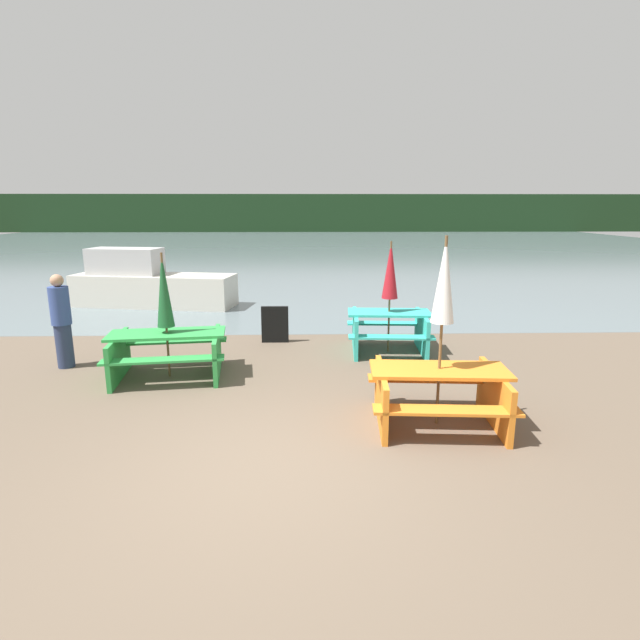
% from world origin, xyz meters
% --- Properties ---
extents(ground_plane, '(60.00, 60.00, 0.00)m').
position_xyz_m(ground_plane, '(0.00, 0.00, 0.00)').
color(ground_plane, brown).
extents(water, '(60.00, 50.00, 0.00)m').
position_xyz_m(water, '(0.00, 30.70, -0.00)').
color(water, slate).
rests_on(water, ground_plane).
extents(far_treeline, '(80.00, 1.60, 4.00)m').
position_xyz_m(far_treeline, '(0.00, 50.70, 2.00)').
color(far_treeline, '#193319').
rests_on(far_treeline, water).
extents(picnic_table_orange, '(1.81, 1.50, 0.74)m').
position_xyz_m(picnic_table_orange, '(2.06, 1.10, 0.45)').
color(picnic_table_orange, orange).
rests_on(picnic_table_orange, ground_plane).
extents(picnic_table_green, '(1.99, 1.60, 0.74)m').
position_xyz_m(picnic_table_green, '(-1.87, 3.02, 0.46)').
color(picnic_table_green, green).
rests_on(picnic_table_green, ground_plane).
extents(picnic_table_teal, '(1.64, 1.48, 0.79)m').
position_xyz_m(picnic_table_teal, '(1.96, 4.36, 0.46)').
color(picnic_table_teal, '#33B7A8').
rests_on(picnic_table_teal, ground_plane).
extents(umbrella_crimson, '(0.30, 0.30, 2.11)m').
position_xyz_m(umbrella_crimson, '(1.96, 4.36, 1.56)').
color(umbrella_crimson, brown).
rests_on(umbrella_crimson, ground_plane).
extents(umbrella_white, '(0.29, 0.29, 2.40)m').
position_xyz_m(umbrella_white, '(2.06, 1.10, 1.84)').
color(umbrella_white, brown).
rests_on(umbrella_white, ground_plane).
extents(umbrella_darkgreen, '(0.27, 0.27, 2.03)m').
position_xyz_m(umbrella_darkgreen, '(-1.87, 3.02, 1.43)').
color(umbrella_darkgreen, brown).
rests_on(umbrella_darkgreen, ground_plane).
extents(boat, '(4.60, 1.95, 1.60)m').
position_xyz_m(boat, '(-4.02, 9.08, 0.60)').
color(boat, beige).
rests_on(boat, water).
extents(person, '(0.32, 0.32, 1.62)m').
position_xyz_m(person, '(-3.80, 3.57, 0.82)').
color(person, '#283351').
rests_on(person, ground_plane).
extents(signboard, '(0.55, 0.08, 0.75)m').
position_xyz_m(signboard, '(-0.26, 5.09, 0.38)').
color(signboard, black).
rests_on(signboard, ground_plane).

